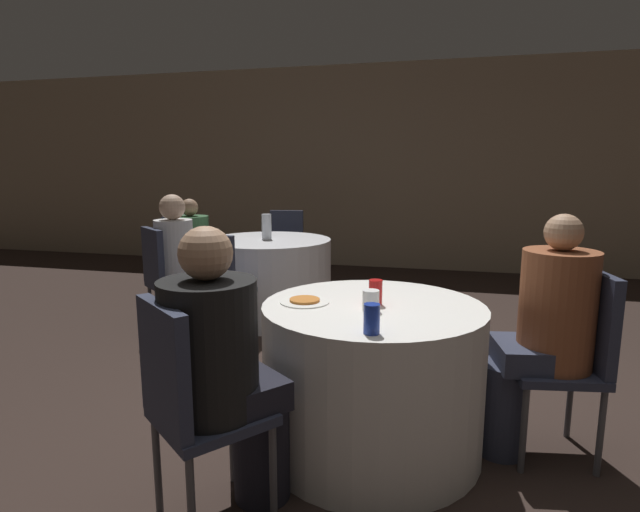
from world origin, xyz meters
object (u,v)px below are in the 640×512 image
object	(u,v)px
chair_near_southwest	(188,396)
person_black_shirt	(225,370)
chair_far_southwest	(164,273)
chair_far_west	(184,252)
chair_far_north	(286,244)
soda_can_blue	(372,319)
chair_near_east	(574,348)
chair_far_south	(217,282)
person_floral_shirt	(540,336)
person_white_shirt	(184,265)
person_green_jacket	(197,251)
pizza_plate_near	(305,301)
bottle_far	(267,227)
table_near	(372,377)
table_far	(269,278)
soda_can_red	(376,292)

from	to	relation	value
chair_near_southwest	person_black_shirt	world-z (taller)	person_black_shirt
chair_far_southwest	chair_far_west	bearing A→B (deg)	149.23
chair_near_southwest	chair_far_southwest	bearing A→B (deg)	161.50
chair_far_north	soda_can_blue	distance (m)	3.74
chair_near_east	chair_far_southwest	bearing A→B (deg)	59.71
chair_near_east	chair_far_south	bearing A→B (deg)	59.75
chair_near_southwest	person_floral_shirt	size ratio (longest dim) A/B	0.77
chair_near_east	soda_can_blue	xyz separation A→B (m)	(-0.89, -0.59, 0.25)
chair_far_south	person_black_shirt	xyz separation A→B (m)	(0.83, -1.65, 0.06)
person_white_shirt	person_green_jacket	world-z (taller)	person_white_shirt
chair_far_south	person_floral_shirt	distance (m)	2.29
chair_far_west	person_floral_shirt	size ratio (longest dim) A/B	0.77
pizza_plate_near	soda_can_blue	xyz separation A→B (m)	(0.39, -0.39, 0.05)
chair_far_north	bottle_far	size ratio (longest dim) A/B	3.93
chair_far_west	pizza_plate_near	bearing A→B (deg)	51.02
table_near	chair_far_south	distance (m)	1.68
table_near	bottle_far	distance (m)	2.44
chair_far_west	soda_can_blue	world-z (taller)	chair_far_west
chair_near_southwest	person_white_shirt	bearing A→B (deg)	157.75
chair_far_west	person_black_shirt	bearing A→B (deg)	42.28
pizza_plate_near	soda_can_blue	bearing A→B (deg)	-45.19
chair_near_southwest	person_floral_shirt	xyz separation A→B (m)	(1.38, 0.88, 0.06)
chair_far_north	chair_near_southwest	bearing A→B (deg)	93.72
person_green_jacket	bottle_far	world-z (taller)	person_green_jacket
chair_far_north	person_green_jacket	xyz separation A→B (m)	(-0.67, -0.83, 0.02)
chair_near_east	table_far	bearing A→B (deg)	40.55
person_green_jacket	soda_can_blue	world-z (taller)	person_green_jacket
table_near	chair_near_southwest	xyz separation A→B (m)	(-0.59, -0.75, 0.18)
table_near	chair_far_southwest	size ratio (longest dim) A/B	1.18
pizza_plate_near	bottle_far	size ratio (longest dim) A/B	1.05
table_far	chair_far_west	xyz separation A→B (m)	(-0.98, 0.18, 0.18)
table_far	person_white_shirt	world-z (taller)	person_white_shirt
table_near	chair_far_west	world-z (taller)	chair_far_west
chair_far_west	person_black_shirt	world-z (taller)	person_black_shirt
person_green_jacket	person_black_shirt	distance (m)	3.22
person_floral_shirt	pizza_plate_near	distance (m)	1.14
bottle_far	person_black_shirt	bearing A→B (deg)	-73.43
soda_can_blue	chair_near_east	bearing A→B (deg)	33.33
chair_far_south	chair_far_west	world-z (taller)	same
person_green_jacket	soda_can_blue	size ratio (longest dim) A/B	9.00
person_green_jacket	soda_can_red	world-z (taller)	person_green_jacket
chair_far_southwest	person_floral_shirt	world-z (taller)	person_floral_shirt
chair_far_west	person_black_shirt	size ratio (longest dim) A/B	0.78
chair_near_east	person_floral_shirt	bearing A→B (deg)	90.00
chair_far_south	person_green_jacket	world-z (taller)	person_green_jacket
person_black_shirt	soda_can_blue	distance (m)	0.61
person_green_jacket	bottle_far	distance (m)	0.87
pizza_plate_near	table_far	bearing A→B (deg)	114.41
chair_near_east	chair_near_southwest	world-z (taller)	same
chair_near_east	pizza_plate_near	bearing A→B (deg)	89.30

